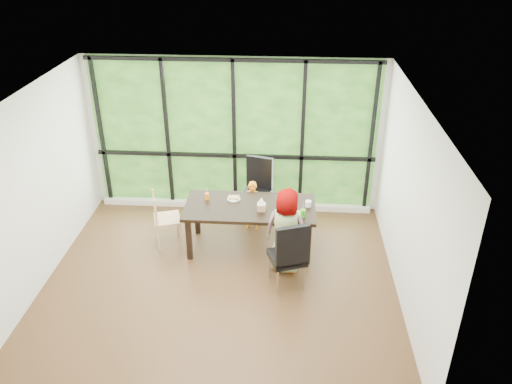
# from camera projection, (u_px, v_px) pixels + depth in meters

# --- Properties ---
(ground) EXTENTS (5.00, 5.00, 0.00)m
(ground) POSITION_uv_depth(u_px,v_px,m) (220.00, 281.00, 7.37)
(ground) COLOR black
(ground) RESTS_ON ground
(back_wall) EXTENTS (5.00, 0.00, 5.00)m
(back_wall) POSITION_uv_depth(u_px,v_px,m) (235.00, 136.00, 8.71)
(back_wall) COLOR silver
(back_wall) RESTS_ON ground
(foliage_backdrop) EXTENTS (4.80, 0.02, 2.65)m
(foliage_backdrop) POSITION_uv_depth(u_px,v_px,m) (234.00, 136.00, 8.70)
(foliage_backdrop) COLOR #1D4416
(foliage_backdrop) RESTS_ON back_wall
(window_mullions) EXTENTS (4.80, 0.06, 2.65)m
(window_mullions) POSITION_uv_depth(u_px,v_px,m) (234.00, 137.00, 8.66)
(window_mullions) COLOR black
(window_mullions) RESTS_ON back_wall
(window_sill) EXTENTS (4.80, 0.12, 0.10)m
(window_sill) POSITION_uv_depth(u_px,v_px,m) (235.00, 205.00, 9.24)
(window_sill) COLOR silver
(window_sill) RESTS_ON ground
(dining_table) EXTENTS (2.06, 1.10, 0.75)m
(dining_table) POSITION_uv_depth(u_px,v_px,m) (250.00, 227.00, 7.97)
(dining_table) COLOR black
(dining_table) RESTS_ON ground
(chair_window_leather) EXTENTS (0.57, 0.57, 1.08)m
(chair_window_leather) POSITION_uv_depth(u_px,v_px,m) (256.00, 190.00, 8.69)
(chair_window_leather) COLOR black
(chair_window_leather) RESTS_ON ground
(chair_interior_leather) EXTENTS (0.59, 0.59, 1.08)m
(chair_interior_leather) POSITION_uv_depth(u_px,v_px,m) (287.00, 253.00, 7.07)
(chair_interior_leather) COLOR black
(chair_interior_leather) RESTS_ON ground
(chair_end_beech) EXTENTS (0.51, 0.52, 0.90)m
(chair_end_beech) POSITION_uv_depth(u_px,v_px,m) (167.00, 219.00, 8.04)
(chair_end_beech) COLOR tan
(chair_end_beech) RESTS_ON ground
(child_toddler) EXTENTS (0.35, 0.27, 0.87)m
(child_toddler) POSITION_uv_depth(u_px,v_px,m) (253.00, 206.00, 8.43)
(child_toddler) COLOR orange
(child_toddler) RESTS_ON ground
(child_older) EXTENTS (0.74, 0.58, 1.32)m
(child_older) POSITION_uv_depth(u_px,v_px,m) (288.00, 231.00, 7.34)
(child_older) COLOR slate
(child_older) RESTS_ON ground
(placemat) EXTENTS (0.40, 0.29, 0.01)m
(placemat) POSITION_uv_depth(u_px,v_px,m) (288.00, 215.00, 7.55)
(placemat) COLOR tan
(placemat) RESTS_ON dining_table
(plate_far) EXTENTS (0.21, 0.21, 0.01)m
(plate_far) POSITION_uv_depth(u_px,v_px,m) (234.00, 199.00, 7.98)
(plate_far) COLOR white
(plate_far) RESTS_ON dining_table
(plate_near) EXTENTS (0.22, 0.22, 0.01)m
(plate_near) POSITION_uv_depth(u_px,v_px,m) (284.00, 213.00, 7.59)
(plate_near) COLOR white
(plate_near) RESTS_ON dining_table
(orange_cup) EXTENTS (0.07, 0.07, 0.11)m
(orange_cup) POSITION_uv_depth(u_px,v_px,m) (207.00, 196.00, 7.95)
(orange_cup) COLOR orange
(orange_cup) RESTS_ON dining_table
(green_cup) EXTENTS (0.08, 0.08, 0.12)m
(green_cup) POSITION_uv_depth(u_px,v_px,m) (303.00, 213.00, 7.48)
(green_cup) COLOR green
(green_cup) RESTS_ON dining_table
(white_mug) EXTENTS (0.09, 0.09, 0.09)m
(white_mug) POSITION_uv_depth(u_px,v_px,m) (308.00, 204.00, 7.76)
(white_mug) COLOR white
(white_mug) RESTS_ON dining_table
(tissue_box) EXTENTS (0.13, 0.13, 0.11)m
(tissue_box) POSITION_uv_depth(u_px,v_px,m) (261.00, 207.00, 7.65)
(tissue_box) COLOR tan
(tissue_box) RESTS_ON dining_table
(crepe_rolls_far) EXTENTS (0.20, 0.12, 0.04)m
(crepe_rolls_far) POSITION_uv_depth(u_px,v_px,m) (234.00, 198.00, 7.96)
(crepe_rolls_far) COLOR tan
(crepe_rolls_far) RESTS_ON plate_far
(crepe_rolls_near) EXTENTS (0.15, 0.12, 0.04)m
(crepe_rolls_near) POSITION_uv_depth(u_px,v_px,m) (284.00, 212.00, 7.58)
(crepe_rolls_near) COLOR tan
(crepe_rolls_near) RESTS_ON plate_near
(straw_white) EXTENTS (0.01, 0.04, 0.20)m
(straw_white) POSITION_uv_depth(u_px,v_px,m) (207.00, 191.00, 7.91)
(straw_white) COLOR white
(straw_white) RESTS_ON orange_cup
(straw_pink) EXTENTS (0.01, 0.04, 0.20)m
(straw_pink) POSITION_uv_depth(u_px,v_px,m) (303.00, 207.00, 7.43)
(straw_pink) COLOR pink
(straw_pink) RESTS_ON green_cup
(tissue) EXTENTS (0.12, 0.12, 0.11)m
(tissue) POSITION_uv_depth(u_px,v_px,m) (261.00, 201.00, 7.60)
(tissue) COLOR white
(tissue) RESTS_ON tissue_box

